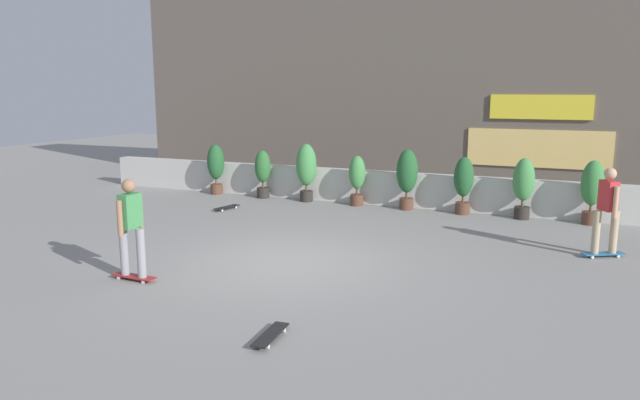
% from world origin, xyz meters
% --- Properties ---
extents(ground_plane, '(48.00, 48.00, 0.00)m').
position_xyz_m(ground_plane, '(0.00, 0.00, 0.00)').
color(ground_plane, gray).
extents(planter_wall, '(18.00, 0.40, 0.90)m').
position_xyz_m(planter_wall, '(0.00, 6.00, 0.45)').
color(planter_wall, beige).
rests_on(planter_wall, ground).
extents(building_backdrop, '(20.00, 2.08, 6.50)m').
position_xyz_m(building_backdrop, '(0.01, 10.00, 3.25)').
color(building_backdrop, '#60564C').
rests_on(building_backdrop, ground).
extents(potted_plant_0, '(0.51, 0.51, 1.49)m').
position_xyz_m(potted_plant_0, '(-5.13, 5.55, 0.87)').
color(potted_plant_0, brown).
rests_on(potted_plant_0, ground).
extents(potted_plant_1, '(0.46, 0.46, 1.38)m').
position_xyz_m(potted_plant_1, '(-3.54, 5.55, 0.79)').
color(potted_plant_1, '#2D2823').
rests_on(potted_plant_1, ground).
extents(potted_plant_2, '(0.57, 0.57, 1.62)m').
position_xyz_m(potted_plant_2, '(-2.16, 5.55, 0.95)').
color(potted_plant_2, '#2D2823').
rests_on(potted_plant_2, ground).
extents(potted_plant_3, '(0.44, 0.44, 1.36)m').
position_xyz_m(potted_plant_3, '(-0.66, 5.55, 0.77)').
color(potted_plant_3, brown).
rests_on(potted_plant_3, ground).
extents(potted_plant_4, '(0.55, 0.55, 1.58)m').
position_xyz_m(potted_plant_4, '(0.72, 5.55, 0.93)').
color(potted_plant_4, brown).
rests_on(potted_plant_4, ground).
extents(potted_plant_5, '(0.49, 0.49, 1.45)m').
position_xyz_m(potted_plant_5, '(2.18, 5.55, 0.84)').
color(potted_plant_5, brown).
rests_on(potted_plant_5, ground).
extents(potted_plant_6, '(0.51, 0.51, 1.49)m').
position_xyz_m(potted_plant_6, '(3.60, 5.55, 0.86)').
color(potted_plant_6, '#2D2823').
rests_on(potted_plant_6, ground).
extents(potted_plant_7, '(0.51, 0.51, 1.50)m').
position_xyz_m(potted_plant_7, '(5.11, 5.55, 0.87)').
color(potted_plant_7, brown).
rests_on(potted_plant_7, ground).
extents(skater_far_right, '(0.80, 0.56, 1.70)m').
position_xyz_m(skater_far_right, '(-1.88, -1.92, 0.94)').
color(skater_far_right, maroon).
rests_on(skater_far_right, ground).
extents(skater_foreground, '(0.79, 0.58, 1.70)m').
position_xyz_m(skater_foreground, '(5.30, 2.66, 0.94)').
color(skater_foreground, '#266699').
rests_on(skater_foreground, ground).
extents(skateboard_near_camera, '(0.26, 0.81, 0.08)m').
position_xyz_m(skateboard_near_camera, '(1.30, -3.11, 0.06)').
color(skateboard_near_camera, black).
rests_on(skateboard_near_camera, ground).
extents(skateboard_aside, '(0.36, 0.82, 0.08)m').
position_xyz_m(skateboard_aside, '(-3.60, 3.67, 0.06)').
color(skateboard_aside, black).
rests_on(skateboard_aside, ground).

